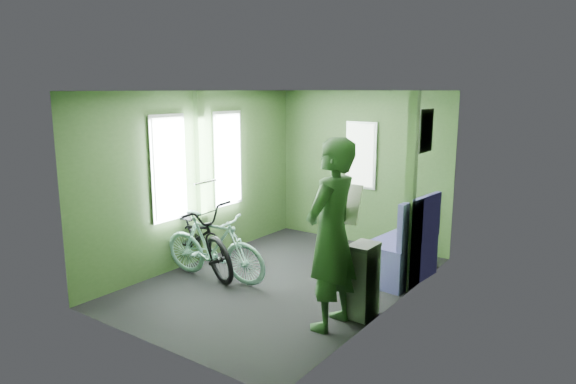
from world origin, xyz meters
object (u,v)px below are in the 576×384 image
(passenger, at_px, (331,235))
(waste_box, at_px, (363,281))
(bicycle_mint, at_px, (214,280))
(bicycle_black, at_px, (199,270))
(bench_seat, at_px, (401,255))

(passenger, relative_size, waste_box, 2.41)
(bicycle_mint, relative_size, passenger, 0.78)
(bicycle_black, distance_m, passenger, 2.44)
(bicycle_black, bearing_deg, bicycle_mint, -89.21)
(bicycle_black, xyz_separation_m, passenger, (2.22, -0.38, 0.94))
(waste_box, bearing_deg, bicycle_mint, -175.63)
(bicycle_mint, height_order, bench_seat, bench_seat)
(bicycle_mint, bearing_deg, waste_box, -91.74)
(bicycle_mint, bearing_deg, bicycle_black, 63.56)
(bicycle_black, distance_m, bench_seat, 2.60)
(bicycle_mint, xyz_separation_m, waste_box, (1.96, 0.15, 0.39))
(bicycle_mint, height_order, waste_box, waste_box)
(bench_seat, bearing_deg, bicycle_mint, -138.30)
(passenger, distance_m, waste_box, 0.69)
(bicycle_black, height_order, bicycle_mint, bicycle_black)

